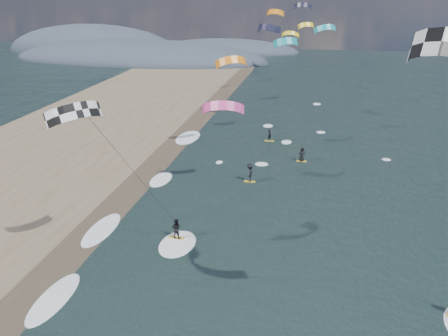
# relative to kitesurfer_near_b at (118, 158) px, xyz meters

# --- Properties ---
(wet_sand_strip) EXTENTS (3.00, 240.00, 0.00)m
(wet_sand_strip) POSITION_rel_kitesurfer_near_b_xyz_m (-4.48, -0.58, -7.69)
(wet_sand_strip) COLOR #382D23
(wet_sand_strip) RESTS_ON ground
(coastal_hills) EXTENTS (80.00, 41.00, 15.00)m
(coastal_hills) POSITION_rel_kitesurfer_near_b_xyz_m (-37.32, 97.29, -7.69)
(coastal_hills) COLOR #3D4756
(coastal_hills) RESTS_ON ground
(kitesurfer_near_b) EXTENTS (6.79, 9.17, 12.36)m
(kitesurfer_near_b) POSITION_rel_kitesurfer_near_b_xyz_m (0.00, 0.00, 0.00)
(kitesurfer_near_b) COLOR gold
(kitesurfer_near_b) RESTS_ON ground
(far_kitesurfers) EXTENTS (5.71, 14.35, 1.82)m
(far_kitesurfers) POSITION_rel_kitesurfer_near_b_xyz_m (7.23, 20.16, -6.83)
(far_kitesurfers) COLOR gold
(far_kitesurfers) RESTS_ON ground
(bg_kite_field) EXTENTS (13.06, 66.88, 6.97)m
(bg_kite_field) POSITION_rel_kitesurfer_near_b_xyz_m (6.34, 45.72, 3.61)
(bg_kite_field) COLOR #D83F8C
(bg_kite_field) RESTS_ON ground
(shoreline_surf) EXTENTS (2.40, 79.40, 0.11)m
(shoreline_surf) POSITION_rel_kitesurfer_near_b_xyz_m (-3.28, 4.17, -7.69)
(shoreline_surf) COLOR white
(shoreline_surf) RESTS_ON ground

